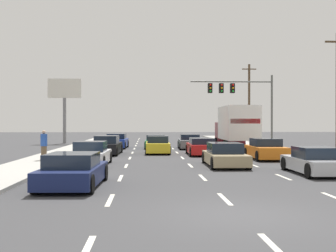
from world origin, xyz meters
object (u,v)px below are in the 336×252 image
Objects in this scene: car_red at (201,147)px; utility_pole_far at (249,102)px; car_blue at (117,141)px; car_gray at (190,142)px; car_navy at (73,171)px; car_tan at (225,155)px; roadside_billboard at (65,98)px; pedestrian_near_corner at (44,145)px; box_truck at (236,126)px; car_orange at (266,150)px; car_black at (107,146)px; car_white at (91,155)px; traffic_signal_mast at (235,93)px; car_green at (156,142)px; car_yellow at (158,146)px; car_silver at (315,162)px.

utility_pole_far is at bearing 68.65° from car_red.
car_blue reaches higher than car_gray.
car_red is at bearing 66.24° from car_navy.
car_red is at bearing 91.80° from car_tan.
roadside_billboard is at bearing 126.09° from car_red.
pedestrian_near_corner reaches higher than car_blue.
box_truck is 8.53m from car_orange.
roadside_billboard is at bearing 110.28° from car_black.
car_orange is 0.43× the size of utility_pole_far.
traffic_signal_mast reaches higher than car_white.
car_yellow reaches higher than car_green.
car_gray is at bearing 64.95° from car_white.
car_white is 0.52× the size of traffic_signal_mast.
car_tan reaches higher than car_green.
car_navy reaches higher than car_silver.
car_orange is (6.60, -12.05, 0.05)m from car_green.
car_white reaches higher than car_navy.
car_gray reaches higher than car_tan.
car_orange is at bearing 17.72° from car_white.
utility_pole_far is (15.86, 30.13, 4.39)m from car_white.
traffic_signal_mast reaches higher than car_navy.
car_silver is (6.65, -13.05, -0.04)m from car_yellow.
car_black is at bearing -168.21° from car_yellow.
car_tan is at bearing -14.76° from pedestrian_near_corner.
pedestrian_near_corner reaches higher than car_tan.
car_gray is 1.09× the size of car_orange.
car_gray is (6.61, 6.51, -0.04)m from car_black.
car_red is at bearing -52.37° from car_blue.
pedestrian_near_corner is at bearing -135.11° from car_yellow.
car_yellow is 0.90× the size of car_gray.
car_green is (3.81, 15.38, -0.03)m from car_white.
car_orange is (6.60, -5.39, 0.01)m from car_yellow.
car_green is at bearing 63.74° from car_black.
car_tan is at bearing -5.23° from car_white.
car_navy is 0.94× the size of car_tan.
car_white is (-0.30, -15.59, -0.04)m from car_blue.
roadside_billboard is at bearing 97.86° from pedestrian_near_corner.
traffic_signal_mast is 1.15× the size of roadside_billboard.
traffic_signal_mast is at bearing -110.20° from utility_pole_far.
roadside_billboard reaches higher than car_blue.
car_red is (6.85, 7.09, -0.00)m from car_white.
car_white is 7.13m from car_tan.
car_yellow reaches higher than car_orange.
roadside_billboard reaches higher than car_black.
car_black is 1.08× the size of car_red.
pedestrian_near_corner is (-13.40, 6.34, 0.45)m from car_silver.
car_tan is 0.49× the size of utility_pole_far.
pedestrian_near_corner is at bearing -174.31° from car_orange.
traffic_signal_mast is at bearing 58.18° from car_white.
traffic_signal_mast is (4.64, 19.56, 4.70)m from car_tan.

